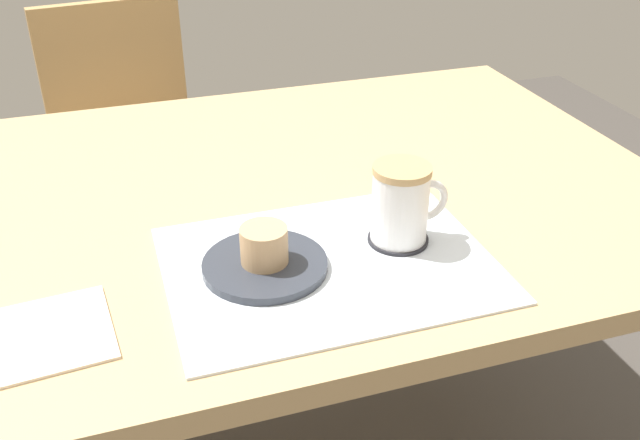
{
  "coord_description": "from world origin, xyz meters",
  "views": [
    {
      "loc": [
        -0.24,
        -1.01,
        1.3
      ],
      "look_at": [
        0.02,
        -0.2,
        0.8
      ],
      "focal_mm": 40.0,
      "sensor_mm": 36.0,
      "label": 1
    }
  ],
  "objects_px": {
    "pastry_plate": "(265,265)",
    "pastry": "(264,245)",
    "dining_table": "(269,226)",
    "coffee_mug": "(402,203)",
    "wooden_chair": "(133,149)"
  },
  "relations": [
    {
      "from": "pastry_plate",
      "to": "pastry",
      "type": "xyz_separation_m",
      "value": [
        0.0,
        0.0,
        0.03
      ]
    },
    {
      "from": "dining_table",
      "to": "pastry",
      "type": "bearing_deg",
      "value": -105.1
    },
    {
      "from": "dining_table",
      "to": "coffee_mug",
      "type": "height_order",
      "value": "coffee_mug"
    },
    {
      "from": "wooden_chair",
      "to": "pastry_plate",
      "type": "xyz_separation_m",
      "value": [
        0.11,
        -1.06,
        0.28
      ]
    },
    {
      "from": "dining_table",
      "to": "pastry_plate",
      "type": "height_order",
      "value": "pastry_plate"
    },
    {
      "from": "wooden_chair",
      "to": "pastry_plate",
      "type": "height_order",
      "value": "wooden_chair"
    },
    {
      "from": "dining_table",
      "to": "wooden_chair",
      "type": "xyz_separation_m",
      "value": [
        -0.17,
        0.83,
        -0.2
      ]
    },
    {
      "from": "dining_table",
      "to": "coffee_mug",
      "type": "xyz_separation_m",
      "value": [
        0.14,
        -0.22,
        0.14
      ]
    },
    {
      "from": "dining_table",
      "to": "pastry",
      "type": "height_order",
      "value": "pastry"
    },
    {
      "from": "dining_table",
      "to": "wooden_chair",
      "type": "relative_size",
      "value": 1.55
    },
    {
      "from": "dining_table",
      "to": "pastry",
      "type": "xyz_separation_m",
      "value": [
        -0.06,
        -0.23,
        0.11
      ]
    },
    {
      "from": "dining_table",
      "to": "pastry_plate",
      "type": "distance_m",
      "value": 0.25
    },
    {
      "from": "wooden_chair",
      "to": "pastry_plate",
      "type": "bearing_deg",
      "value": 88.07
    },
    {
      "from": "coffee_mug",
      "to": "pastry",
      "type": "bearing_deg",
      "value": -176.98
    },
    {
      "from": "dining_table",
      "to": "wooden_chair",
      "type": "distance_m",
      "value": 0.87
    }
  ]
}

